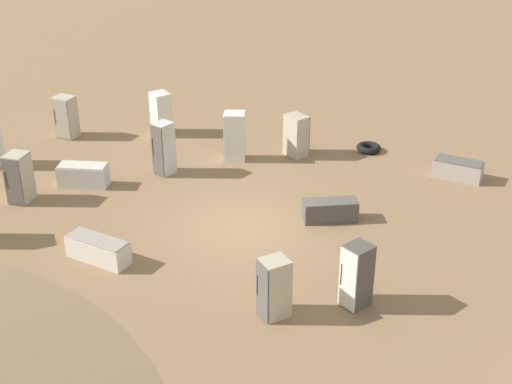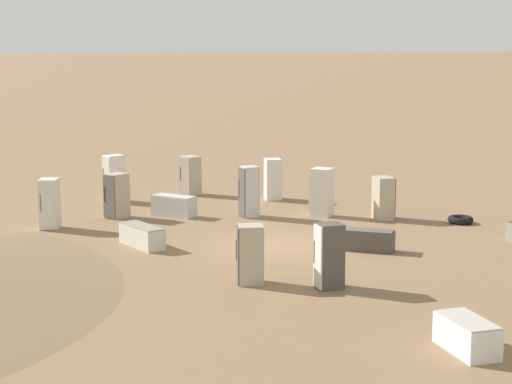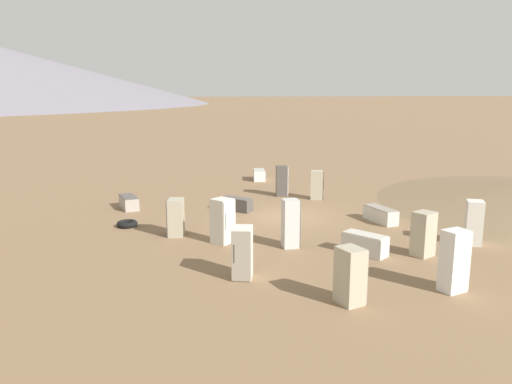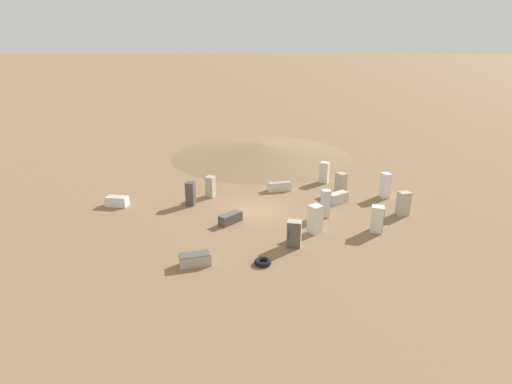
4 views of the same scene
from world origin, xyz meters
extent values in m
plane|color=#846647|center=(0.00, 0.00, 0.00)|extent=(1000.00, 1000.00, 0.00)
cube|color=#B2A88E|center=(3.38, -2.83, 0.79)|extent=(0.80, 0.82, 1.59)
cube|color=#56514C|center=(3.26, -3.15, 0.79)|extent=(0.55, 0.25, 1.52)
cylinder|color=#2D2D2D|center=(3.05, -3.09, 0.87)|extent=(0.02, 0.02, 0.56)
cube|color=beige|center=(-1.95, -3.95, 0.32)|extent=(1.94, 0.94, 0.64)
cube|color=gray|center=(-1.95, -3.95, 0.66)|extent=(1.86, 0.90, 0.04)
cube|color=silver|center=(-3.46, 3.61, 0.89)|extent=(0.98, 0.98, 1.78)
cube|color=silver|center=(-3.76, 3.39, 0.89)|extent=(0.43, 0.55, 1.71)
cylinder|color=#2D2D2D|center=(-3.93, 3.56, 0.98)|extent=(0.02, 0.02, 0.62)
cube|color=#B2A88E|center=(-6.67, -3.20, 0.82)|extent=(0.87, 0.91, 1.64)
cube|color=#56514C|center=(-6.52, -3.54, 0.82)|extent=(0.57, 0.28, 1.57)
cylinder|color=#2D2D2D|center=(-6.71, -3.66, 0.90)|extent=(0.02, 0.02, 0.57)
cube|color=#4C4742|center=(4.69, -1.19, 0.86)|extent=(0.69, 0.73, 1.72)
cube|color=silver|center=(4.63, -1.51, 0.86)|extent=(0.56, 0.14, 1.65)
cylinder|color=#2D2D2D|center=(4.42, -1.51, 0.94)|extent=(0.02, 0.02, 0.60)
cube|color=#B2A88E|center=(-9.91, 1.10, 0.82)|extent=(0.88, 0.77, 1.63)
cube|color=gray|center=(-9.83, 0.79, 0.82)|extent=(0.71, 0.22, 1.57)
cylinder|color=#2D2D2D|center=(-10.08, 0.69, 0.90)|extent=(0.02, 0.02, 0.57)
cube|color=silver|center=(-5.99, -1.24, 0.36)|extent=(1.73, 1.46, 0.72)
cube|color=beige|center=(-5.99, -1.24, 0.74)|extent=(1.66, 1.40, 0.04)
cube|color=silver|center=(-5.90, -5.85, 0.87)|extent=(0.89, 0.86, 1.74)
cube|color=silver|center=(-5.58, -6.03, 0.87)|extent=(0.31, 0.53, 1.67)
cylinder|color=#2D2D2D|center=(-5.65, -6.23, 0.96)|extent=(0.02, 0.02, 0.61)
cube|color=#4C4742|center=(1.75, 2.04, 0.31)|extent=(1.60, 1.60, 0.62)
cube|color=#56514C|center=(1.75, 2.04, 0.64)|extent=(1.53, 1.54, 0.04)
cube|color=silver|center=(-7.28, 3.62, 0.84)|extent=(0.88, 0.82, 1.68)
cube|color=gray|center=(-7.65, 3.74, 0.84)|extent=(0.22, 0.58, 1.61)
cylinder|color=#2D2D2D|center=(-7.61, 3.95, 0.92)|extent=(0.02, 0.02, 0.59)
cube|color=white|center=(-9.81, -2.26, 0.94)|extent=(0.72, 0.83, 1.89)
cube|color=silver|center=(-9.72, -2.62, 0.94)|extent=(0.53, 0.17, 1.81)
cylinder|color=#2D2D2D|center=(-9.90, -2.70, 1.04)|extent=(0.02, 0.02, 0.66)
cube|color=white|center=(9.97, -1.16, 0.33)|extent=(1.65, 1.01, 0.66)
cube|color=#BCB7AD|center=(9.97, -1.16, 0.68)|extent=(1.59, 0.97, 0.04)
cube|color=#B2A88E|center=(-1.98, 5.30, 0.77)|extent=(0.92, 0.76, 1.55)
cube|color=#56514C|center=(-1.91, 5.61, 0.77)|extent=(0.75, 0.22, 1.48)
cylinder|color=#2D2D2D|center=(-1.63, 5.57, 0.85)|extent=(0.02, 0.02, 0.54)
cube|color=silver|center=(-4.59, 1.18, 0.94)|extent=(0.59, 0.60, 1.87)
cube|color=#56514C|center=(-4.60, 0.87, 0.94)|extent=(0.55, 0.06, 1.80)
cylinder|color=#2D2D2D|center=(-4.80, 0.85, 1.03)|extent=(0.02, 0.02, 0.65)
torus|color=black|center=(-0.09, 7.31, 0.13)|extent=(0.91, 0.91, 0.25)
camera|label=1|loc=(12.12, -14.20, 10.73)|focal=50.00mm
camera|label=2|loc=(22.97, -12.81, 6.30)|focal=60.00mm
camera|label=3|loc=(-22.12, 6.72, 5.89)|focal=35.00mm
camera|label=4|loc=(0.88, 25.74, 10.91)|focal=28.00mm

